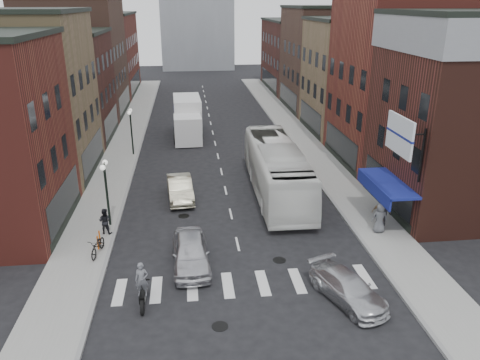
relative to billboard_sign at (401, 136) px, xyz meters
The scene contains 31 objects.
ground 10.56m from the billboard_sign, behind, with size 160.00×160.00×0.00m, color black.
sidewalk_left 28.12m from the billboard_sign, 128.47° to the left, with size 3.00×74.00×0.15m, color gray.
sidewalk_right 22.34m from the billboard_sign, 90.23° to the left, with size 3.00×74.00×0.15m, color gray.
curb_left 27.25m from the billboard_sign, 125.94° to the left, with size 0.20×74.00×0.16m, color gray.
curb_right 22.41m from the billboard_sign, 94.22° to the left, with size 0.20×74.00×0.16m, color gray.
crosswalk_stripes 11.12m from the billboard_sign, 157.82° to the right, with size 12.00×2.20×0.01m, color silver.
bldg_left_mid_a 27.17m from the billboard_sign, 150.21° to the left, with size 10.30×10.20×12.30m.
bldg_left_mid_b 33.30m from the billboard_sign, 135.10° to the left, with size 10.30×10.20×10.30m.
bldg_left_far_a 41.79m from the billboard_sign, 124.35° to the left, with size 10.30×12.20×13.30m.
bldg_left_far_b 53.93m from the billboard_sign, 115.93° to the left, with size 10.30×16.20×11.30m.
bldg_right_corner 7.55m from the billboard_sign, 31.97° to the left, with size 10.30×9.20×12.30m.
bldg_right_mid_a 14.98m from the billboard_sign, 64.61° to the left, with size 10.30×10.20×14.30m.
bldg_right_mid_b 24.36m from the billboard_sign, 74.75° to the left, with size 10.30×10.20×11.30m.
bldg_right_far_a 35.09m from the billboard_sign, 79.48° to the left, with size 10.30×12.20×12.30m.
bldg_right_far_b 48.93m from the billboard_sign, 82.47° to the left, with size 10.30×16.20×10.30m.
awning_blue 4.05m from the billboard_sign, 80.39° to the left, with size 1.80×5.00×0.78m.
billboard_sign is the anchor object (origin of this frame).
streetlamp_near 16.68m from the billboard_sign, 167.65° to the left, with size 0.32×1.22×4.11m.
streetlamp_far 23.92m from the billboard_sign, 132.41° to the left, with size 0.32×1.22×4.11m.
bike_rack 17.14m from the billboard_sign, behind, with size 0.08×0.68×0.80m.
box_truck 26.14m from the billboard_sign, 115.57° to the left, with size 2.81×8.66×3.74m.
motorcycle_rider 15.04m from the billboard_sign, 160.99° to the right, with size 0.60×2.10×2.14m.
transit_bus 10.07m from the billboard_sign, 124.02° to the left, with size 3.05×13.04×3.63m, color white.
sedan_left_near 12.51m from the billboard_sign, behind, with size 1.87×4.65×1.58m, color silver.
sedan_left_far 14.91m from the billboard_sign, 148.11° to the left, with size 1.60×4.60×1.51m, color #BFB99A.
curb_car 8.72m from the billboard_sign, 128.31° to the right, with size 1.76×4.33×1.26m, color silver.
parked_bicycle 17.00m from the billboard_sign, behind, with size 0.66×1.89×0.99m, color black.
ped_left_solo 17.06m from the billboard_sign, behind, with size 0.75×0.43×1.55m, color black.
ped_right_a 5.30m from the billboard_sign, 81.57° to the left, with size 1.18×0.59×1.83m, color black.
ped_right_b 5.26m from the billboard_sign, 86.85° to the left, with size 1.08×0.54×1.85m, color olive.
ped_right_c 5.15m from the billboard_sign, 110.31° to the left, with size 0.87×0.57×1.79m, color #585A5F.
Camera 1 is at (-2.47, -22.08, 12.74)m, focal length 35.00 mm.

